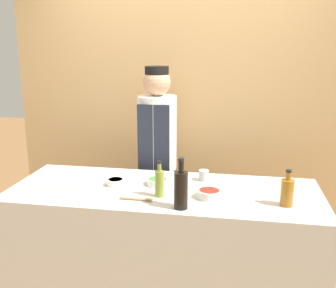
{
  "coord_description": "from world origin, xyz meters",
  "views": [
    {
      "loc": [
        0.46,
        -2.49,
        1.89
      ],
      "look_at": [
        0.0,
        0.16,
        1.21
      ],
      "focal_mm": 42.0,
      "sensor_mm": 36.0,
      "label": 1
    }
  ],
  "objects_px": {
    "sauce_bowl_red": "(209,193)",
    "bottle_oil": "(160,183)",
    "sauce_bowl_green": "(158,181)",
    "wooden_spoon": "(140,199)",
    "cutting_board": "(64,184)",
    "cup_steel": "(204,175)",
    "bottle_soy": "(181,189)",
    "bottle_amber": "(287,192)",
    "chef_center": "(157,157)",
    "sauce_bowl_purple": "(116,182)"
  },
  "relations": [
    {
      "from": "cup_steel",
      "to": "chef_center",
      "type": "bearing_deg",
      "value": 134.07
    },
    {
      "from": "cutting_board",
      "to": "bottle_soy",
      "type": "xyz_separation_m",
      "value": [
        0.87,
        -0.26,
        0.11
      ]
    },
    {
      "from": "bottle_oil",
      "to": "chef_center",
      "type": "relative_size",
      "value": 0.14
    },
    {
      "from": "sauce_bowl_green",
      "to": "bottle_oil",
      "type": "relative_size",
      "value": 0.65
    },
    {
      "from": "sauce_bowl_green",
      "to": "bottle_soy",
      "type": "xyz_separation_m",
      "value": [
        0.22,
        -0.38,
        0.1
      ]
    },
    {
      "from": "cup_steel",
      "to": "chef_center",
      "type": "distance_m",
      "value": 0.63
    },
    {
      "from": "sauce_bowl_red",
      "to": "cutting_board",
      "type": "bearing_deg",
      "value": 176.5
    },
    {
      "from": "sauce_bowl_purple",
      "to": "cup_steel",
      "type": "xyz_separation_m",
      "value": [
        0.6,
        0.21,
        0.01
      ]
    },
    {
      "from": "sauce_bowl_green",
      "to": "sauce_bowl_red",
      "type": "bearing_deg",
      "value": -25.94
    },
    {
      "from": "cutting_board",
      "to": "wooden_spoon",
      "type": "xyz_separation_m",
      "value": [
        0.6,
        -0.19,
        0.0
      ]
    },
    {
      "from": "bottle_oil",
      "to": "cup_steel",
      "type": "distance_m",
      "value": 0.44
    },
    {
      "from": "sauce_bowl_green",
      "to": "bottle_oil",
      "type": "height_order",
      "value": "bottle_oil"
    },
    {
      "from": "bottle_amber",
      "to": "wooden_spoon",
      "type": "xyz_separation_m",
      "value": [
        -0.9,
        -0.08,
        -0.08
      ]
    },
    {
      "from": "cutting_board",
      "to": "chef_center",
      "type": "distance_m",
      "value": 0.89
    },
    {
      "from": "sauce_bowl_green",
      "to": "bottle_soy",
      "type": "height_order",
      "value": "bottle_soy"
    },
    {
      "from": "sauce_bowl_red",
      "to": "bottle_oil",
      "type": "height_order",
      "value": "bottle_oil"
    },
    {
      "from": "bottle_oil",
      "to": "cup_steel",
      "type": "bearing_deg",
      "value": 54.32
    },
    {
      "from": "bottle_amber",
      "to": "chef_center",
      "type": "distance_m",
      "value": 1.28
    },
    {
      "from": "cutting_board",
      "to": "cup_steel",
      "type": "xyz_separation_m",
      "value": [
        0.96,
        0.27,
        0.03
      ]
    },
    {
      "from": "sauce_bowl_red",
      "to": "bottle_oil",
      "type": "relative_size",
      "value": 0.67
    },
    {
      "from": "sauce_bowl_green",
      "to": "bottle_amber",
      "type": "xyz_separation_m",
      "value": [
        0.85,
        -0.23,
        0.07
      ]
    },
    {
      "from": "sauce_bowl_green",
      "to": "bottle_soy",
      "type": "relative_size",
      "value": 0.49
    },
    {
      "from": "sauce_bowl_red",
      "to": "bottle_soy",
      "type": "xyz_separation_m",
      "value": [
        -0.16,
        -0.19,
        0.09
      ]
    },
    {
      "from": "sauce_bowl_purple",
      "to": "cutting_board",
      "type": "distance_m",
      "value": 0.37
    },
    {
      "from": "sauce_bowl_red",
      "to": "bottle_amber",
      "type": "relative_size",
      "value": 0.69
    },
    {
      "from": "bottle_amber",
      "to": "bottle_soy",
      "type": "relative_size",
      "value": 0.73
    },
    {
      "from": "sauce_bowl_green",
      "to": "wooden_spoon",
      "type": "height_order",
      "value": "sauce_bowl_green"
    },
    {
      "from": "sauce_bowl_purple",
      "to": "bottle_soy",
      "type": "relative_size",
      "value": 0.39
    },
    {
      "from": "sauce_bowl_red",
      "to": "cup_steel",
      "type": "relative_size",
      "value": 2.04
    },
    {
      "from": "chef_center",
      "to": "cutting_board",
      "type": "bearing_deg",
      "value": -126.48
    },
    {
      "from": "sauce_bowl_purple",
      "to": "cutting_board",
      "type": "bearing_deg",
      "value": -170.67
    },
    {
      "from": "sauce_bowl_purple",
      "to": "bottle_soy",
      "type": "xyz_separation_m",
      "value": [
        0.51,
        -0.32,
        0.1
      ]
    },
    {
      "from": "sauce_bowl_purple",
      "to": "bottle_soy",
      "type": "bearing_deg",
      "value": -31.93
    },
    {
      "from": "bottle_oil",
      "to": "wooden_spoon",
      "type": "bearing_deg",
      "value": -138.65
    },
    {
      "from": "bottle_amber",
      "to": "bottle_soy",
      "type": "xyz_separation_m",
      "value": [
        -0.63,
        -0.15,
        0.03
      ]
    },
    {
      "from": "bottle_amber",
      "to": "wooden_spoon",
      "type": "bearing_deg",
      "value": -175.11
    },
    {
      "from": "wooden_spoon",
      "to": "bottle_soy",
      "type": "bearing_deg",
      "value": -14.98
    },
    {
      "from": "sauce_bowl_green",
      "to": "bottle_oil",
      "type": "distance_m",
      "value": 0.23
    },
    {
      "from": "bottle_soy",
      "to": "wooden_spoon",
      "type": "xyz_separation_m",
      "value": [
        -0.27,
        0.07,
        -0.11
      ]
    },
    {
      "from": "wooden_spoon",
      "to": "chef_center",
      "type": "relative_size",
      "value": 0.13
    },
    {
      "from": "sauce_bowl_red",
      "to": "wooden_spoon",
      "type": "xyz_separation_m",
      "value": [
        -0.43,
        -0.12,
        -0.02
      ]
    },
    {
      "from": "chef_center",
      "to": "cup_steel",
      "type": "bearing_deg",
      "value": -45.93
    },
    {
      "from": "sauce_bowl_green",
      "to": "cutting_board",
      "type": "bearing_deg",
      "value": -169.58
    },
    {
      "from": "sauce_bowl_red",
      "to": "wooden_spoon",
      "type": "distance_m",
      "value": 0.44
    },
    {
      "from": "wooden_spoon",
      "to": "sauce_bowl_purple",
      "type": "bearing_deg",
      "value": 134.28
    },
    {
      "from": "cutting_board",
      "to": "bottle_soy",
      "type": "distance_m",
      "value": 0.92
    },
    {
      "from": "bottle_oil",
      "to": "cup_steel",
      "type": "relative_size",
      "value": 3.07
    },
    {
      "from": "sauce_bowl_green",
      "to": "sauce_bowl_purple",
      "type": "bearing_deg",
      "value": -168.22
    },
    {
      "from": "chef_center",
      "to": "bottle_amber",
      "type": "bearing_deg",
      "value": -40.21
    },
    {
      "from": "bottle_soy",
      "to": "cup_steel",
      "type": "relative_size",
      "value": 4.05
    }
  ]
}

